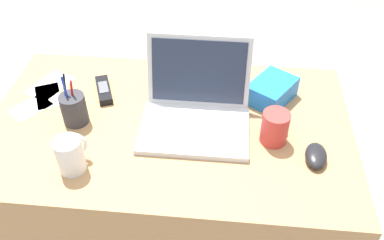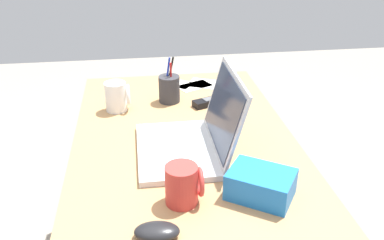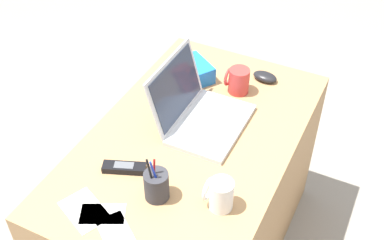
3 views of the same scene
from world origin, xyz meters
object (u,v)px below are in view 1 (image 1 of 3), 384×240
Objects in this scene: laptop at (196,110)px; computer_mouse at (316,156)px; coffee_mug_white at (70,154)px; pen_holder at (74,109)px; snack_bag at (272,91)px; cordless_phone at (104,90)px; coffee_mug_tall at (275,126)px.

laptop is 3.28× the size of computer_mouse.
laptop is 0.40m from coffee_mug_white.
laptop is 1.97× the size of pen_holder.
computer_mouse is 0.64× the size of snack_bag.
laptop is 3.16× the size of coffee_mug_white.
laptop is at bearing -20.00° from cordless_phone.
pen_holder is (-0.62, 0.02, -0.00)m from coffee_mug_tall.
pen_holder reaches higher than coffee_mug_white.
laptop is at bearing 167.20° from coffee_mug_tall.
computer_mouse is at bearing -19.80° from cordless_phone.
cordless_phone is 0.17m from pen_holder.
cordless_phone is at bearing 162.97° from coffee_mug_tall.
laptop is 0.38m from computer_mouse.
computer_mouse reaches higher than cordless_phone.
computer_mouse is 0.70m from coffee_mug_white.
coffee_mug_tall is 0.60m from cordless_phone.
coffee_mug_tall is (-0.12, 0.07, 0.04)m from computer_mouse.
laptop reaches higher than cordless_phone.
pen_holder is at bearing 105.12° from coffee_mug_white.
coffee_mug_tall is 0.61× the size of pen_holder.
computer_mouse is at bearing -7.33° from pen_holder.
cordless_phone is (-0.57, 0.18, -0.04)m from coffee_mug_tall.
pen_holder reaches higher than computer_mouse.
cordless_phone is 0.95× the size of snack_bag.
computer_mouse is at bearing -31.73° from coffee_mug_tall.
pen_holder is 0.65m from snack_bag.
coffee_mug_tall is (0.57, 0.17, -0.00)m from coffee_mug_white.
snack_bag is at bearing 32.84° from coffee_mug_white.
computer_mouse is 0.60× the size of pen_holder.
computer_mouse is at bearing 8.11° from coffee_mug_white.
snack_bag is (0.57, 0.37, -0.02)m from coffee_mug_white.
coffee_mug_white reaches higher than snack_bag.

